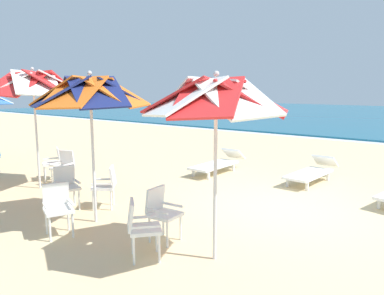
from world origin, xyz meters
TOP-DOWN VIEW (x-y plane):
  - ground_plane at (0.00, 0.00)m, footprint 80.00×80.00m
  - beach_umbrella_0 at (0.22, -2.64)m, footprint 2.03×2.03m
  - plastic_chair_0 at (-0.62, -3.29)m, footprint 0.63×0.63m
  - plastic_chair_1 at (-0.83, -2.62)m, footprint 0.50×0.47m
  - beach_umbrella_1 at (-2.35, -2.75)m, footprint 2.09×2.09m
  - plastic_chair_2 at (-3.44, -2.63)m, footprint 0.58×0.56m
  - plastic_chair_3 at (-2.34, -3.51)m, footprint 0.60×0.57m
  - plastic_chair_4 at (-2.83, -2.11)m, footprint 0.63×0.63m
  - beach_umbrella_2 at (-5.32, -2.16)m, footprint 2.43×2.43m
  - plastic_chair_5 at (-5.80, -1.46)m, footprint 0.60×0.61m
  - plastic_chair_6 at (-5.15, -1.58)m, footprint 0.54×0.56m
  - sun_lounger_1 at (-0.29, 2.55)m, footprint 0.74×2.18m
  - sun_lounger_2 at (-2.84, 1.95)m, footprint 0.66×2.15m

SIDE VIEW (x-z plane):
  - ground_plane at x=0.00m, z-range 0.00..0.00m
  - sun_lounger_1 at x=-0.29m, z-range -0.03..0.59m
  - sun_lounger_2 at x=-2.84m, z-range -0.03..0.59m
  - plastic_chair_0 at x=-0.62m, z-range 0.06..0.93m
  - plastic_chair_1 at x=-0.83m, z-range 0.06..0.93m
  - plastic_chair_2 at x=-3.44m, z-range 0.06..0.93m
  - plastic_chair_3 at x=-2.34m, z-range 0.06..0.93m
  - plastic_chair_4 at x=-2.83m, z-range 0.06..0.93m
  - plastic_chair_5 at x=-5.80m, z-range 0.06..0.93m
  - plastic_chair_6 at x=-5.15m, z-range 0.06..0.93m
  - beach_umbrella_0 at x=0.22m, z-range 0.95..3.61m
  - beach_umbrella_1 at x=-2.35m, z-range 0.97..3.69m
  - beach_umbrella_2 at x=-5.32m, z-range 1.05..3.96m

